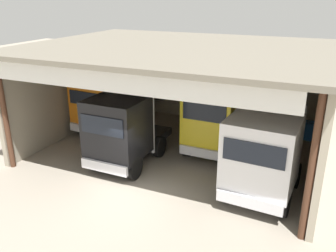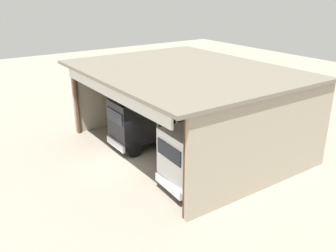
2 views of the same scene
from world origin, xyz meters
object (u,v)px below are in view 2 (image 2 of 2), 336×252
at_px(truck_black_center_bay, 136,123).
at_px(truck_yellow_center_right_bay, 206,127).
at_px(truck_orange_right_bay, 154,103).
at_px(truck_white_yard_outside, 194,158).
at_px(oil_drum, 239,134).
at_px(tool_cart, 298,155).

distance_m(truck_black_center_bay, truck_yellow_center_right_bay, 4.58).
height_order(truck_orange_right_bay, truck_black_center_bay, truck_black_center_bay).
relative_size(truck_white_yard_outside, oil_drum, 5.46).
bearing_deg(truck_yellow_center_right_bay, tool_cart, -134.66).
bearing_deg(truck_yellow_center_right_bay, truck_black_center_bay, 43.83).
height_order(truck_orange_right_bay, oil_drum, truck_orange_right_bay).
bearing_deg(truck_orange_right_bay, tool_cart, -157.75).
distance_m(truck_orange_right_bay, tool_cart, 11.24).
bearing_deg(truck_orange_right_bay, oil_drum, -149.28).
xyz_separation_m(truck_black_center_bay, truck_yellow_center_right_bay, (3.37, 3.11, 0.10)).
relative_size(oil_drum, tool_cart, 0.90).
distance_m(truck_black_center_bay, truck_white_yard_outside, 6.28).
height_order(truck_orange_right_bay, truck_white_yard_outside, truck_white_yard_outside).
distance_m(truck_yellow_center_right_bay, tool_cart, 5.80).
bearing_deg(truck_black_center_bay, truck_white_yard_outside, 178.75).
xyz_separation_m(truck_orange_right_bay, truck_white_yard_outside, (9.47, -3.67, 0.13)).
distance_m(oil_drum, tool_cart, 4.55).
height_order(truck_orange_right_bay, truck_yellow_center_right_bay, truck_yellow_center_right_bay).
bearing_deg(tool_cart, truck_yellow_center_right_bay, -135.76).
bearing_deg(truck_white_yard_outside, oil_drum, -59.92).
relative_size(truck_yellow_center_right_bay, truck_white_yard_outside, 1.06).
xyz_separation_m(truck_orange_right_bay, oil_drum, (6.07, 3.11, -1.23)).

